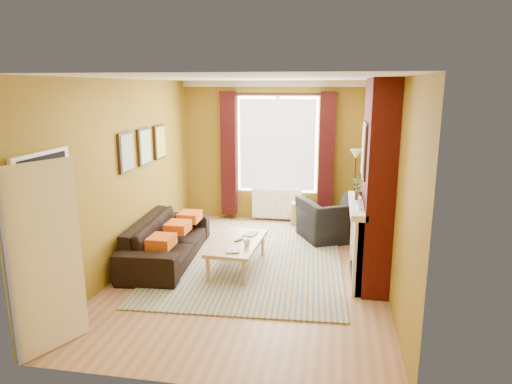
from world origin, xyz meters
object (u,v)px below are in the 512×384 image
(sofa, at_px, (167,239))
(wicker_stool, at_px, (300,214))
(floor_lamp, at_px, (355,167))
(coffee_table, at_px, (237,244))
(armchair, at_px, (335,219))

(sofa, height_order, wicker_stool, sofa)
(floor_lamp, bearing_deg, wicker_stool, 175.73)
(wicker_stool, bearing_deg, coffee_table, -107.56)
(coffee_table, bearing_deg, wicker_stool, 75.52)
(armchair, relative_size, floor_lamp, 0.74)
(sofa, bearing_deg, wicker_stool, -45.01)
(coffee_table, distance_m, floor_lamp, 3.02)
(sofa, relative_size, armchair, 1.97)
(armchair, bearing_deg, wicker_stool, -74.92)
(sofa, height_order, coffee_table, sofa)
(coffee_table, xyz_separation_m, floor_lamp, (1.77, 2.30, 0.83))
(wicker_stool, bearing_deg, sofa, -131.29)
(armchair, height_order, coffee_table, armchair)
(sofa, xyz_separation_m, wicker_stool, (1.93, 2.19, -0.10))
(sofa, bearing_deg, armchair, -64.48)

